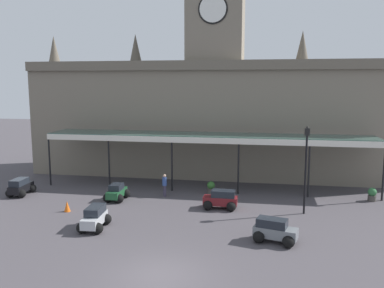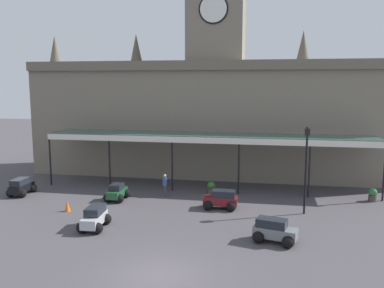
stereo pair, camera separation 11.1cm
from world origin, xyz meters
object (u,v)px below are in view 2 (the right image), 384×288
Objects in this scene: car_grey_estate at (274,232)px; planter_forecourt_centre at (211,188)px; car_silver_estate at (95,219)px; planter_near_kerb at (373,195)px; victorian_lamppost at (306,161)px; car_maroon_estate at (221,200)px; car_green_sedan at (117,193)px; traffic_cone at (67,206)px; pedestrian_crossing_forecourt at (165,184)px; car_black_estate at (21,187)px.

car_grey_estate is 9.89m from planter_forecourt_centre.
planter_near_kerb is at bearing 26.64° from car_silver_estate.
planter_forecourt_centre is at bearing 150.77° from victorian_lamppost.
car_green_sedan is at bearing 174.61° from car_maroon_estate.
traffic_cone is at bearing -171.54° from victorian_lamppost.
car_silver_estate is 4.03m from traffic_cone.
car_silver_estate and car_maroon_estate have the same top height.
car_maroon_estate is at bearing -27.19° from pedestrian_crossing_forecourt.
traffic_cone is 10.53m from planter_forecourt_centre.
car_green_sedan is 5.76m from car_silver_estate.
car_maroon_estate is 6.27m from car_grey_estate.
car_silver_estate is at bearing -82.11° from car_green_sedan.
pedestrian_crossing_forecourt is 1.74× the size of planter_forecourt_centre.
planter_forecourt_centre is (14.03, 2.80, -0.07)m from car_black_estate.
car_maroon_estate is at bearing 178.88° from victorian_lamppost.
car_green_sedan is at bearing 176.38° from victorian_lamppost.
pedestrian_crossing_forecourt is at bearing 8.17° from car_black_estate.
pedestrian_crossing_forecourt is 10.41m from victorian_lamppost.
car_grey_estate is 3.42× the size of traffic_cone.
victorian_lamppost is at bearing -13.64° from pedestrian_crossing_forecourt.
victorian_lamppost is 15.70m from traffic_cone.
car_green_sedan is at bearing -156.42° from planter_forecourt_centre.
planter_forecourt_centre is at bearing 20.86° from pedestrian_crossing_forecourt.
car_maroon_estate is at bearing 13.54° from traffic_cone.
planter_near_kerb is at bearing 19.26° from car_maroon_estate.
planter_near_kerb is at bearing 36.62° from victorian_lamppost.
victorian_lamppost is 8.04× the size of traffic_cone.
car_maroon_estate is 0.40× the size of victorian_lamppost.
planter_forecourt_centre is at bearing 56.39° from car_silver_estate.
car_silver_estate is 1.00× the size of car_black_estate.
car_grey_estate is at bearing -43.91° from pedestrian_crossing_forecourt.
car_maroon_estate reaches higher than car_green_sedan.
planter_forecourt_centre is (3.30, 1.26, -0.42)m from pedestrian_crossing_forecourt.
traffic_cone is (-2.26, -3.08, -0.15)m from car_green_sedan.
car_green_sedan is 2.93× the size of traffic_cone.
car_silver_estate is 0.96× the size of car_grey_estate.
car_green_sedan is at bearing -153.68° from pedestrian_crossing_forecourt.
planter_near_kerb reaches higher than traffic_cone.
planter_near_kerb is (10.42, 3.64, -0.07)m from car_maroon_estate.
car_black_estate is 19.50m from car_grey_estate.
pedestrian_crossing_forecourt is at bearing 152.81° from car_maroon_estate.
car_green_sedan is 12.50m from car_grey_estate.
victorian_lamppost is at bearing -143.38° from planter_near_kerb.
car_black_estate is (-7.57, 0.02, 0.06)m from car_green_sedan.
car_silver_estate is 2.40× the size of planter_near_kerb.
victorian_lamppost is 5.89× the size of planter_near_kerb.
planter_forecourt_centre is (5.67, 8.53, -0.07)m from car_silver_estate.
car_silver_estate is 7.65m from pedestrian_crossing_forecourt.
car_silver_estate is 10.24m from planter_forecourt_centre.
car_silver_estate reaches higher than traffic_cone.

